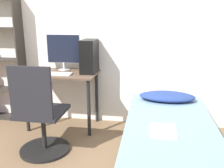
# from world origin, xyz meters

# --- Properties ---
(wall_back) EXTENTS (8.00, 0.05, 2.50)m
(wall_back) POSITION_xyz_m (0.00, 1.41, 1.25)
(wall_back) COLOR silver
(wall_back) RESTS_ON ground_plane
(desk) EXTENTS (0.94, 0.56, 0.76)m
(desk) POSITION_xyz_m (-0.36, 1.11, 0.62)
(desk) COLOR brown
(desk) RESTS_ON ground_plane
(office_chair) EXTENTS (0.56, 0.56, 1.02)m
(office_chair) POSITION_xyz_m (-0.35, 0.37, 0.39)
(office_chair) COLOR black
(office_chair) RESTS_ON ground_plane
(bed) EXTENTS (0.92, 2.00, 0.44)m
(bed) POSITION_xyz_m (1.02, 0.38, 0.22)
(bed) COLOR #4C3D2D
(bed) RESTS_ON ground_plane
(pillow) EXTENTS (0.70, 0.36, 0.11)m
(pillow) POSITION_xyz_m (1.02, 1.12, 0.50)
(pillow) COLOR navy
(pillow) RESTS_ON bed
(magazine) EXTENTS (0.24, 0.32, 0.01)m
(magazine) POSITION_xyz_m (0.94, 0.21, 0.45)
(magazine) COLOR silver
(magazine) RESTS_ON bed
(monitor) EXTENTS (0.47, 0.16, 0.49)m
(monitor) POSITION_xyz_m (-0.39, 1.28, 1.03)
(monitor) COLOR #B7B7BC
(monitor) RESTS_ON desk
(keyboard) EXTENTS (0.42, 0.13, 0.02)m
(keyboard) POSITION_xyz_m (-0.40, 0.99, 0.77)
(keyboard) COLOR silver
(keyboard) RESTS_ON desk
(pc_tower) EXTENTS (0.18, 0.35, 0.43)m
(pc_tower) POSITION_xyz_m (-0.00, 1.19, 0.98)
(pc_tower) COLOR black
(pc_tower) RESTS_ON desk
(phone) EXTENTS (0.07, 0.14, 0.01)m
(phone) POSITION_xyz_m (-0.75, 1.11, 0.76)
(phone) COLOR black
(phone) RESTS_ON desk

